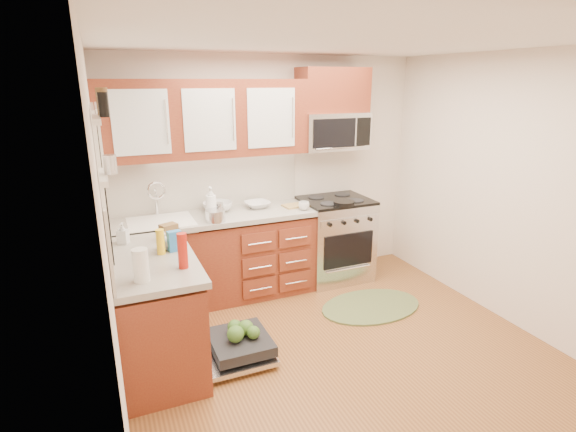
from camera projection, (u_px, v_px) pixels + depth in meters
name	position (u px, v px, depth m)	size (l,w,h in m)	color
floor	(343.00, 354.00, 3.83)	(3.50, 3.50, 0.00)	brown
ceiling	(356.00, 41.00, 3.10)	(3.50, 3.50, 0.00)	white
wall_back	(269.00, 172.00, 5.01)	(3.50, 0.04, 2.50)	silver
wall_front	(557.00, 321.00, 1.92)	(3.50, 0.04, 2.50)	silver
wall_left	(106.00, 245.00, 2.81)	(0.04, 3.50, 2.50)	silver
wall_right	(515.00, 193.00, 4.12)	(0.04, 3.50, 2.50)	silver
base_cabinet_back	(216.00, 260.00, 4.71)	(2.05, 0.60, 0.85)	maroon
base_cabinet_left	(156.00, 314.00, 3.63)	(0.60, 1.25, 0.85)	maroon
countertop_back	(214.00, 217.00, 4.57)	(2.07, 0.64, 0.05)	#A39F95
countertop_left	(152.00, 260.00, 3.49)	(0.64, 1.27, 0.05)	#A39F95
backsplash_back	(205.00, 182.00, 4.74)	(2.05, 0.02, 0.57)	#B9B3A6
backsplash_left	(107.00, 227.00, 3.29)	(0.02, 1.25, 0.57)	#B9B3A6
upper_cabinets	(205.00, 119.00, 4.40)	(2.05, 0.35, 0.75)	maroon
cabinet_over_mw	(333.00, 90.00, 4.85)	(0.76, 0.35, 0.47)	maroon
range	(334.00, 239.00, 5.20)	(0.76, 0.64, 0.95)	silver
microwave	(333.00, 131.00, 4.95)	(0.76, 0.38, 0.40)	silver
sink	(162.00, 234.00, 4.38)	(0.62, 0.50, 0.26)	white
dishwasher	(236.00, 348.00, 3.74)	(0.70, 0.60, 0.20)	silver
window	(101.00, 182.00, 3.17)	(0.03, 1.05, 1.05)	white
window_blind	(99.00, 135.00, 3.08)	(0.02, 0.96, 0.40)	white
shelf_upper	(96.00, 119.00, 2.28)	(0.04, 0.40, 0.03)	white
shelf_lower	(103.00, 177.00, 2.37)	(0.04, 0.40, 0.03)	white
rug	(371.00, 306.00, 4.61)	(1.08, 0.70, 0.02)	#616D3E
skillet	(344.00, 203.00, 4.83)	(0.23, 0.23, 0.04)	black
stock_pot	(215.00, 216.00, 4.33)	(0.19, 0.19, 0.12)	silver
cutting_board	(296.00, 205.00, 4.87)	(0.27, 0.18, 0.02)	#A7894C
canister	(219.00, 210.00, 4.48)	(0.09, 0.09, 0.14)	silver
paper_towel_roll	(141.00, 265.00, 3.03)	(0.11, 0.11, 0.23)	white
mustard_bottle	(160.00, 242.00, 3.51)	(0.06, 0.06, 0.20)	yellow
red_bottle	(183.00, 251.00, 3.24)	(0.07, 0.07, 0.27)	#B61C0F
wooden_box	(169.00, 232.00, 3.85)	(0.14, 0.10, 0.14)	brown
blue_carton	(175.00, 241.00, 3.58)	(0.10, 0.06, 0.17)	#2973C2
bowl_a	(257.00, 205.00, 4.82)	(0.27, 0.27, 0.07)	#999999
bowl_b	(218.00, 207.00, 4.68)	(0.30, 0.30, 0.10)	#999999
cup	(304.00, 206.00, 4.72)	(0.11, 0.11, 0.09)	#999999
soap_bottle_a	(211.00, 202.00, 4.44)	(0.12, 0.12, 0.31)	#999999
soap_bottle_b	(123.00, 233.00, 3.74)	(0.08, 0.08, 0.18)	#999999
soap_bottle_c	(164.00, 241.00, 3.62)	(0.12, 0.12, 0.15)	#999999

